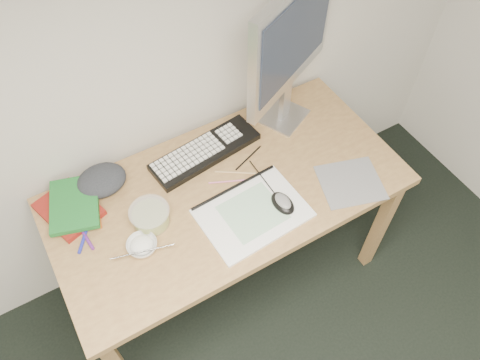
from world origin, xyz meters
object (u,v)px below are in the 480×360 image
object	(u,v)px
sketchpad	(253,213)
keyboard	(205,152)
desk	(228,200)
rice_bowl	(142,246)
monitor	(291,42)

from	to	relation	value
sketchpad	keyboard	world-z (taller)	keyboard
keyboard	sketchpad	bearing A→B (deg)	-94.55
keyboard	desk	bearing A→B (deg)	-99.59
desk	sketchpad	world-z (taller)	sketchpad
desk	keyboard	distance (m)	0.22
desk	rice_bowl	world-z (taller)	rice_bowl
sketchpad	desk	bearing A→B (deg)	96.27
sketchpad	keyboard	size ratio (longest dim) A/B	0.84
rice_bowl	desk	bearing A→B (deg)	11.02
keyboard	rice_bowl	xyz separation A→B (m)	(-0.40, -0.28, 0.00)
keyboard	monitor	size ratio (longest dim) A/B	0.74
monitor	rice_bowl	world-z (taller)	monitor
sketchpad	keyboard	bearing A→B (deg)	89.59
sketchpad	rice_bowl	bearing A→B (deg)	166.71
desk	sketchpad	xyz separation A→B (m)	(0.03, -0.15, 0.09)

